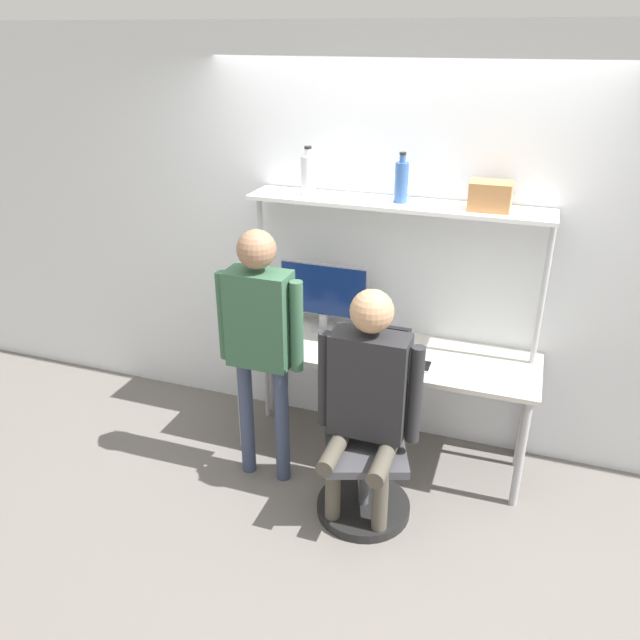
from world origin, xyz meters
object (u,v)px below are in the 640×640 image
object	(u,v)px
laptop	(383,352)
office_chair	(364,468)
cell_phone	(425,366)
monitor	(323,293)
bottle_blue	(401,181)
person_standing	(260,329)
person_seated	(367,391)
storage_box	(490,196)
bottle_clear	(308,174)

from	to	relation	value
laptop	office_chair	xyz separation A→B (m)	(0.02, -0.45, -0.56)
office_chair	cell_phone	bearing A→B (deg)	60.96
monitor	cell_phone	bearing A→B (deg)	-21.76
cell_phone	bottle_blue	xyz separation A→B (m)	(-0.27, 0.28, 1.05)
cell_phone	person_standing	xyz separation A→B (m)	(-0.92, -0.35, 0.27)
office_chair	monitor	bearing A→B (deg)	124.69
cell_phone	person_seated	xyz separation A→B (m)	(-0.23, -0.48, 0.06)
laptop	person_seated	xyz separation A→B (m)	(0.03, -0.49, 0.01)
laptop	office_chair	size ratio (longest dim) A/B	0.34
monitor	person_seated	size ratio (longest dim) A/B	0.43
person_seated	person_standing	distance (m)	0.74
cell_phone	bottle_blue	size ratio (longest dim) A/B	0.51
laptop	bottle_blue	xyz separation A→B (m)	(-0.00, 0.27, 0.99)
laptop	storage_box	world-z (taller)	storage_box
person_seated	storage_box	world-z (taller)	storage_box
person_standing	bottle_clear	bearing A→B (deg)	83.35
bottle_clear	laptop	bearing A→B (deg)	-24.86
office_chair	bottle_blue	distance (m)	1.71
cell_phone	office_chair	xyz separation A→B (m)	(-0.24, -0.44, -0.50)
monitor	office_chair	xyz separation A→B (m)	(0.51, -0.74, -0.76)
storage_box	laptop	bearing A→B (deg)	-152.05
person_seated	bottle_clear	world-z (taller)	bottle_clear
person_seated	person_standing	world-z (taller)	person_standing
person_seated	storage_box	distance (m)	1.30
storage_box	person_seated	bearing A→B (deg)	-122.28
monitor	bottle_blue	distance (m)	0.93
monitor	bottle_blue	xyz separation A→B (m)	(0.49, -0.03, 0.79)
cell_phone	office_chair	world-z (taller)	office_chair
laptop	person_seated	world-z (taller)	person_seated
person_seated	bottle_blue	size ratio (longest dim) A/B	4.86
bottle_clear	monitor	bearing A→B (deg)	15.49
office_chair	bottle_clear	xyz separation A→B (m)	(-0.61, 0.72, 1.55)
cell_phone	person_standing	bearing A→B (deg)	-159.14
bottle_blue	office_chair	bearing A→B (deg)	-88.25
laptop	storage_box	bearing A→B (deg)	27.95
bottle_blue	storage_box	size ratio (longest dim) A/B	1.26
cell_phone	storage_box	world-z (taller)	storage_box
cell_phone	bottle_clear	bearing A→B (deg)	161.95
laptop	bottle_blue	bearing A→B (deg)	90.41
office_chair	storage_box	world-z (taller)	storage_box
person_standing	cell_phone	bearing A→B (deg)	20.86
laptop	office_chair	bearing A→B (deg)	-87.43
laptop	bottle_clear	size ratio (longest dim) A/B	1.05
office_chair	storage_box	xyz separation A→B (m)	(0.49, 0.72, 1.51)
monitor	storage_box	size ratio (longest dim) A/B	2.62
person_standing	bottle_blue	size ratio (longest dim) A/B	5.63
person_standing	storage_box	bearing A→B (deg)	28.24
office_chair	person_seated	distance (m)	0.57
cell_phone	person_seated	distance (m)	0.54
cell_phone	office_chair	distance (m)	0.71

